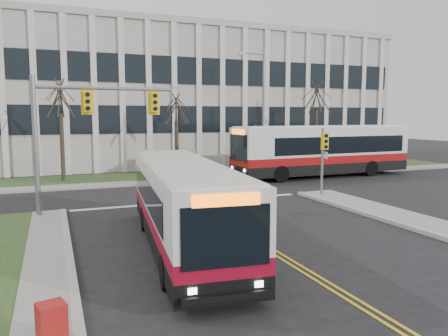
% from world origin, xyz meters
% --- Properties ---
extents(ground, '(120.00, 120.00, 0.00)m').
position_xyz_m(ground, '(0.00, 0.00, 0.00)').
color(ground, black).
rests_on(ground, ground).
extents(sidewalk_cross, '(44.00, 1.60, 0.14)m').
position_xyz_m(sidewalk_cross, '(5.00, 15.20, 0.07)').
color(sidewalk_cross, '#9E9B93').
rests_on(sidewalk_cross, ground).
extents(building_lawn, '(44.00, 5.00, 0.12)m').
position_xyz_m(building_lawn, '(5.00, 18.00, 0.06)').
color(building_lawn, '#324A20').
rests_on(building_lawn, ground).
extents(office_building, '(40.00, 16.00, 12.00)m').
position_xyz_m(office_building, '(5.00, 30.00, 6.00)').
color(office_building, beige).
rests_on(office_building, ground).
extents(mast_arm_signal, '(6.11, 0.38, 6.20)m').
position_xyz_m(mast_arm_signal, '(-5.62, 7.16, 4.26)').
color(mast_arm_signal, slate).
rests_on(mast_arm_signal, ground).
extents(signal_pole_near, '(0.34, 0.39, 3.80)m').
position_xyz_m(signal_pole_near, '(7.20, 6.90, 2.50)').
color(signal_pole_near, slate).
rests_on(signal_pole_near, ground).
extents(signal_pole_far, '(0.34, 0.39, 3.80)m').
position_xyz_m(signal_pole_far, '(7.20, 15.40, 2.50)').
color(signal_pole_far, slate).
rests_on(signal_pole_far, ground).
extents(streetlight, '(2.15, 0.25, 9.20)m').
position_xyz_m(streetlight, '(8.03, 16.20, 5.19)').
color(streetlight, slate).
rests_on(streetlight, ground).
extents(directory_sign, '(1.50, 0.12, 2.00)m').
position_xyz_m(directory_sign, '(2.50, 17.50, 1.17)').
color(directory_sign, slate).
rests_on(directory_sign, ground).
extents(tree_left, '(1.80, 1.80, 7.70)m').
position_xyz_m(tree_left, '(-6.00, 18.00, 5.51)').
color(tree_left, '#42352B').
rests_on(tree_left, ground).
extents(tree_mid, '(1.80, 1.80, 6.82)m').
position_xyz_m(tree_mid, '(2.00, 18.20, 4.88)').
color(tree_mid, '#42352B').
rests_on(tree_mid, ground).
extents(tree_right, '(1.80, 1.80, 8.25)m').
position_xyz_m(tree_right, '(14.00, 18.00, 5.91)').
color(tree_right, '#42352B').
rests_on(tree_right, ground).
extents(bus_main, '(3.49, 10.96, 2.87)m').
position_xyz_m(bus_main, '(-2.62, 0.67, 1.44)').
color(bus_main, silver).
rests_on(bus_main, ground).
extents(bus_cross, '(13.89, 3.53, 3.68)m').
position_xyz_m(bus_cross, '(11.97, 14.00, 1.84)').
color(bus_cross, silver).
rests_on(bus_cross, ground).
extents(newspaper_box_red, '(0.60, 0.57, 0.95)m').
position_xyz_m(newspaper_box_red, '(-6.80, -4.78, 0.47)').
color(newspaper_box_red, maroon).
rests_on(newspaper_box_red, ground).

